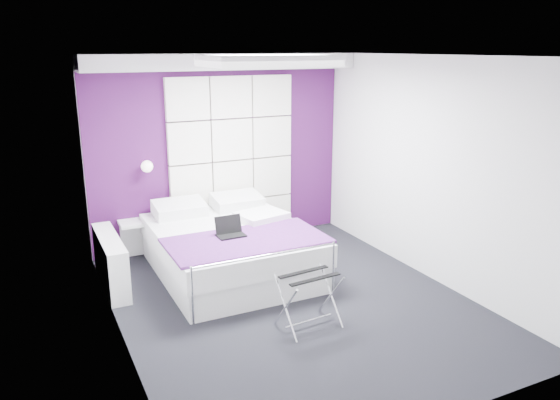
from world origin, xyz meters
The scene contains 15 objects.
floor centered at (0.00, 0.00, 0.00)m, with size 4.40×4.40×0.00m, color black.
ceiling centered at (0.00, 0.00, 2.60)m, with size 4.40×4.40×0.00m, color white.
wall_back centered at (0.00, 2.20, 1.30)m, with size 3.60×3.60×0.00m, color silver.
wall_left centered at (-1.80, 0.00, 1.30)m, with size 4.40×4.40×0.00m, color silver.
wall_right centered at (1.80, 0.00, 1.30)m, with size 4.40×4.40×0.00m, color silver.
accent_wall centered at (0.00, 2.19, 1.30)m, with size 3.58×0.02×2.58m, color #3F0F43.
soffit centered at (0.00, 1.95, 2.50)m, with size 3.58×0.50×0.20m, color white.
headboard centered at (0.15, 2.14, 1.17)m, with size 1.80×0.08×2.30m, color white, non-canonical shape.
skylight centered at (0.00, 0.60, 2.55)m, with size 1.36×0.86×0.12m, color white, non-canonical shape.
wall_lamp centered at (-1.05, 2.06, 1.22)m, with size 0.15×0.15×0.15m, color white.
radiator centered at (-1.69, 1.30, 0.30)m, with size 0.22×1.20×0.60m, color white.
bed centered at (-0.31, 1.07, 0.32)m, with size 1.78×2.15×0.75m.
nightstand centered at (-1.25, 2.02, 0.50)m, with size 0.41×0.32×0.05m, color white.
luggage_rack centered at (-0.10, -0.53, 0.28)m, with size 0.56×0.41×0.55m.
laptop centered at (-0.43, 0.74, 0.66)m, with size 0.31×0.22×0.23m.
Camera 1 is at (-2.49, -4.81, 2.68)m, focal length 35.00 mm.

